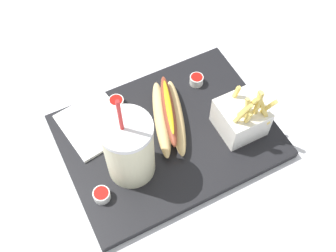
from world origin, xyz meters
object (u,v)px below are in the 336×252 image
hot_dog_1 (169,116)px  ketchup_cup_2 (116,102)px  ketchup_cup_3 (102,195)px  napkin_stack (94,124)px  fries_basket (241,117)px  ketchup_cup_1 (196,80)px  soda_cup (129,149)px

hot_dog_1 → ketchup_cup_2: 0.12m
ketchup_cup_3 → napkin_stack: bearing=-106.3°
fries_basket → napkin_stack: bearing=-28.1°
ketchup_cup_2 → napkin_stack: (0.06, 0.03, -0.01)m
ketchup_cup_2 → napkin_stack: 0.07m
fries_basket → ketchup_cup_1: fries_basket is taller
ketchup_cup_3 → napkin_stack: ketchup_cup_3 is taller
hot_dog_1 → ketchup_cup_2: size_ratio=6.04×
hot_dog_1 → fries_basket: bearing=147.9°
soda_cup → fries_basket: soda_cup is taller
hot_dog_1 → napkin_stack: 0.16m
fries_basket → ketchup_cup_3: size_ratio=4.25×
ketchup_cup_1 → soda_cup: bearing=30.3°
soda_cup → ketchup_cup_1: soda_cup is taller
ketchup_cup_3 → napkin_stack: (-0.05, -0.16, -0.01)m
ketchup_cup_2 → ketchup_cup_3: bearing=59.3°
fries_basket → ketchup_cup_2: bearing=-39.9°
hot_dog_1 → ketchup_cup_3: size_ratio=6.10×
fries_basket → ketchup_cup_3: bearing=2.7°
fries_basket → napkin_stack: (0.27, -0.14, -0.03)m
ketchup_cup_2 → fries_basket: bearing=140.1°
ketchup_cup_2 → ketchup_cup_3: size_ratio=1.01×
ketchup_cup_2 → ketchup_cup_3: 0.22m
soda_cup → fries_basket: (-0.24, 0.02, -0.04)m
hot_dog_1 → napkin_stack: bearing=-24.4°
fries_basket → ketchup_cup_3: fries_basket is taller
fries_basket → hot_dog_1: fries_basket is taller
soda_cup → ketchup_cup_2: bearing=-102.4°
ketchup_cup_3 → soda_cup: bearing=-157.6°
ketchup_cup_1 → hot_dog_1: bearing=32.0°
soda_cup → hot_dog_1: (-0.11, -0.06, -0.05)m
soda_cup → fries_basket: bearing=176.1°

